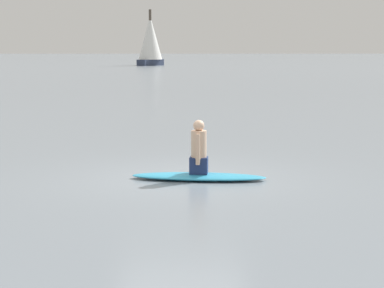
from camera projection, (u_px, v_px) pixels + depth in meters
ground_plane at (182, 178)px, 13.57m from camera, size 400.00×400.00×0.00m
surfboard at (199, 177)px, 13.44m from camera, size 2.68×0.99×0.12m
person_paddler at (199, 149)px, 13.36m from camera, size 0.38×0.46×1.04m
sailboat_far_right at (150, 39)px, 88.42m from camera, size 4.16×4.32×7.08m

